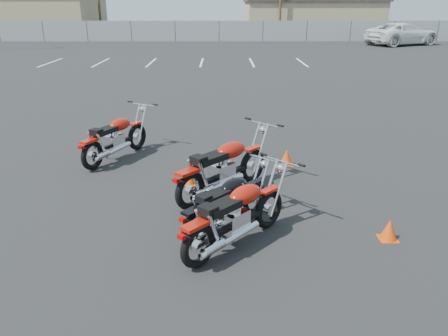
{
  "coord_description": "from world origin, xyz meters",
  "views": [
    {
      "loc": [
        0.15,
        -6.55,
        3.37
      ],
      "look_at": [
        0.2,
        0.6,
        0.65
      ],
      "focal_mm": 35.0,
      "sensor_mm": 36.0,
      "label": 1
    }
  ],
  "objects_px": {
    "motorcycle_second_black": "(227,203)",
    "motorcycle_rear_red": "(237,215)",
    "motorcycle_front_red": "(116,138)",
    "white_van": "(403,28)",
    "motorcycle_third_red": "(224,168)"
  },
  "relations": [
    {
      "from": "motorcycle_second_black",
      "to": "motorcycle_rear_red",
      "type": "xyz_separation_m",
      "value": [
        0.13,
        -0.51,
        0.05
      ]
    },
    {
      "from": "motorcycle_front_red",
      "to": "motorcycle_second_black",
      "type": "xyz_separation_m",
      "value": [
        2.48,
        -3.32,
        -0.06
      ]
    },
    {
      "from": "motorcycle_third_red",
      "to": "motorcycle_rear_red",
      "type": "distance_m",
      "value": 1.83
    },
    {
      "from": "motorcycle_front_red",
      "to": "motorcycle_second_black",
      "type": "bearing_deg",
      "value": -53.29
    },
    {
      "from": "motorcycle_front_red",
      "to": "motorcycle_second_black",
      "type": "relative_size",
      "value": 1.26
    },
    {
      "from": "motorcycle_third_red",
      "to": "motorcycle_rear_red",
      "type": "relative_size",
      "value": 1.1
    },
    {
      "from": "motorcycle_front_red",
      "to": "motorcycle_second_black",
      "type": "height_order",
      "value": "motorcycle_front_red"
    },
    {
      "from": "motorcycle_third_red",
      "to": "motorcycle_rear_red",
      "type": "height_order",
      "value": "motorcycle_third_red"
    },
    {
      "from": "motorcycle_front_red",
      "to": "white_van",
      "type": "height_order",
      "value": "white_van"
    },
    {
      "from": "motorcycle_front_red",
      "to": "motorcycle_third_red",
      "type": "distance_m",
      "value": 3.16
    },
    {
      "from": "motorcycle_front_red",
      "to": "white_van",
      "type": "bearing_deg",
      "value": 58.25
    },
    {
      "from": "motorcycle_rear_red",
      "to": "motorcycle_front_red",
      "type": "bearing_deg",
      "value": 124.22
    },
    {
      "from": "white_van",
      "to": "motorcycle_third_red",
      "type": "bearing_deg",
      "value": 128.36
    },
    {
      "from": "motorcycle_third_red",
      "to": "white_van",
      "type": "distance_m",
      "value": 33.89
    },
    {
      "from": "motorcycle_second_black",
      "to": "motorcycle_rear_red",
      "type": "bearing_deg",
      "value": -75.65
    }
  ]
}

